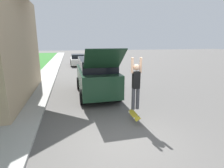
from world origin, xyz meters
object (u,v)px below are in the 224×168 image
Objects in this scene: suv_parked at (96,75)px; skateboard at (134,115)px; car_down_street at (78,60)px; skateboarder at (136,83)px.

suv_parked is 4.20m from skateboard.
skateboard is at bearing -86.16° from car_down_street.
skateboarder is (0.85, -4.07, 0.42)m from suv_parked.
skateboarder is at bearing -78.15° from suv_parked.
suv_parked is 2.87× the size of skateboarder.
car_down_street is at bearing 93.90° from skateboarder.
suv_parked is 4.18m from skateboarder.
car_down_street is 17.74m from skateboard.
car_down_street is (-0.35, 13.66, -0.44)m from suv_parked.
suv_parked is at bearing 101.85° from skateboarder.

